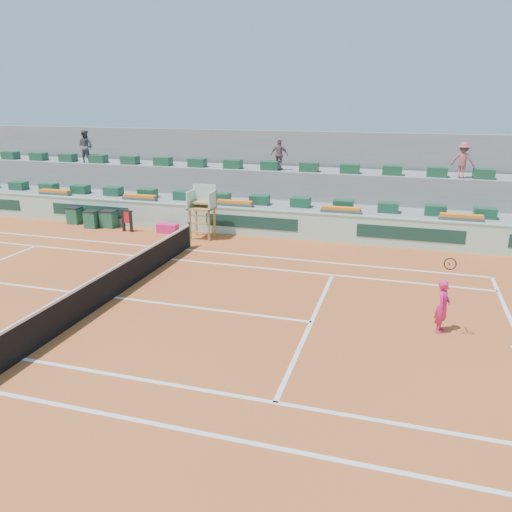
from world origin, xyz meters
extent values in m
plane|color=#AA4D21|center=(0.00, 0.00, 0.00)|extent=(90.00, 90.00, 0.00)
cube|color=gray|center=(0.00, 10.70, 0.60)|extent=(36.00, 4.00, 1.20)
cube|color=gray|center=(0.00, 12.30, 1.30)|extent=(36.00, 2.40, 2.60)
cube|color=gray|center=(0.00, 13.90, 2.20)|extent=(36.00, 0.40, 4.40)
cube|color=#E41D6E|center=(-1.93, 7.75, 0.22)|extent=(0.98, 0.44, 0.44)
imported|color=#4C4D59|center=(-8.72, 11.63, 3.49)|extent=(0.90, 0.71, 1.79)
imported|color=#78505E|center=(2.46, 11.76, 3.36)|extent=(0.94, 0.48, 1.53)
imported|color=#954A50|center=(11.04, 11.57, 3.41)|extent=(1.17, 0.86, 1.62)
cube|color=white|center=(0.00, 5.49, 0.01)|extent=(23.77, 0.12, 0.01)
cube|color=white|center=(0.00, -4.12, 0.01)|extent=(23.77, 0.12, 0.01)
cube|color=white|center=(0.00, 4.12, 0.01)|extent=(23.77, 0.12, 0.01)
cube|color=white|center=(6.40, 0.00, 0.01)|extent=(0.12, 8.23, 0.01)
cube|color=white|center=(0.00, 0.00, 0.01)|extent=(12.80, 0.12, 0.01)
cube|color=black|center=(0.00, 0.00, 0.46)|extent=(0.03, 11.87, 0.92)
cube|color=silver|center=(0.00, 0.00, 0.95)|extent=(0.06, 11.87, 0.07)
cylinder|color=#1C4331|center=(0.00, 5.94, 0.55)|extent=(0.10, 0.10, 1.10)
cube|color=#A7D2BB|center=(0.00, 8.50, 0.60)|extent=(36.00, 0.30, 1.20)
cube|color=#7AA390|center=(0.00, 8.50, 1.23)|extent=(36.00, 0.34, 0.06)
cube|color=#13352C|center=(-6.50, 8.34, 0.65)|extent=(4.40, 0.02, 0.56)
cube|color=#13352C|center=(2.00, 8.34, 0.65)|extent=(4.40, 0.02, 0.56)
cube|color=#13352C|center=(9.00, 8.34, 0.65)|extent=(4.40, 0.02, 0.56)
cube|color=olive|center=(-0.45, 7.05, 0.68)|extent=(0.08, 0.08, 1.35)
cube|color=olive|center=(0.45, 7.05, 0.68)|extent=(0.08, 0.08, 1.35)
cube|color=olive|center=(-0.45, 7.75, 0.68)|extent=(0.08, 0.08, 1.35)
cube|color=olive|center=(0.45, 7.75, 0.68)|extent=(0.08, 0.08, 1.35)
cube|color=olive|center=(0.00, 7.40, 1.39)|extent=(1.10, 0.90, 0.08)
cube|color=#A7D2BB|center=(0.00, 7.78, 1.90)|extent=(1.10, 0.08, 1.00)
cube|color=#A7D2BB|center=(-0.52, 7.40, 1.75)|extent=(0.06, 0.90, 0.80)
cube|color=#A7D2BB|center=(0.52, 7.40, 1.75)|extent=(0.06, 0.90, 0.80)
cube|color=olive|center=(0.00, 7.50, 1.63)|extent=(0.80, 0.60, 0.08)
cube|color=olive|center=(0.00, 7.05, 0.35)|extent=(0.90, 0.08, 0.06)
cube|color=olive|center=(0.00, 7.05, 0.75)|extent=(0.90, 0.08, 0.06)
cube|color=olive|center=(0.00, 7.05, 1.10)|extent=(0.90, 0.08, 0.06)
cube|color=#18492E|center=(-12.00, 9.80, 1.42)|extent=(0.90, 0.60, 0.44)
cube|color=#18492E|center=(-10.00, 9.80, 1.42)|extent=(0.90, 0.60, 0.44)
cube|color=#18492E|center=(-8.00, 9.80, 1.42)|extent=(0.90, 0.60, 0.44)
cube|color=#18492E|center=(-6.00, 9.80, 1.42)|extent=(0.90, 0.60, 0.44)
cube|color=#18492E|center=(-4.00, 9.80, 1.42)|extent=(0.90, 0.60, 0.44)
cube|color=#18492E|center=(-2.00, 9.80, 1.42)|extent=(0.90, 0.60, 0.44)
cube|color=#18492E|center=(0.00, 9.80, 1.42)|extent=(0.90, 0.60, 0.44)
cube|color=#18492E|center=(2.00, 9.80, 1.42)|extent=(0.90, 0.60, 0.44)
cube|color=#18492E|center=(4.00, 9.80, 1.42)|extent=(0.90, 0.60, 0.44)
cube|color=#18492E|center=(6.00, 9.80, 1.42)|extent=(0.90, 0.60, 0.44)
cube|color=#18492E|center=(8.00, 9.80, 1.42)|extent=(0.90, 0.60, 0.44)
cube|color=#18492E|center=(10.00, 9.80, 1.42)|extent=(0.90, 0.60, 0.44)
cube|color=#18492E|center=(12.00, 9.80, 1.42)|extent=(0.90, 0.60, 0.44)
cube|color=#18492E|center=(-14.00, 11.70, 2.82)|extent=(0.90, 0.60, 0.44)
cube|color=#18492E|center=(-12.00, 11.70, 2.82)|extent=(0.90, 0.60, 0.44)
cube|color=#18492E|center=(-10.00, 11.70, 2.82)|extent=(0.90, 0.60, 0.44)
cube|color=#18492E|center=(-8.00, 11.70, 2.82)|extent=(0.90, 0.60, 0.44)
cube|color=#18492E|center=(-6.00, 11.70, 2.82)|extent=(0.90, 0.60, 0.44)
cube|color=#18492E|center=(-4.00, 11.70, 2.82)|extent=(0.90, 0.60, 0.44)
cube|color=#18492E|center=(-2.00, 11.70, 2.82)|extent=(0.90, 0.60, 0.44)
cube|color=#18492E|center=(0.00, 11.70, 2.82)|extent=(0.90, 0.60, 0.44)
cube|color=#18492E|center=(2.00, 11.70, 2.82)|extent=(0.90, 0.60, 0.44)
cube|color=#18492E|center=(4.00, 11.70, 2.82)|extent=(0.90, 0.60, 0.44)
cube|color=#18492E|center=(6.00, 11.70, 2.82)|extent=(0.90, 0.60, 0.44)
cube|color=#18492E|center=(8.00, 11.70, 2.82)|extent=(0.90, 0.60, 0.44)
cube|color=#18492E|center=(10.00, 11.70, 2.82)|extent=(0.90, 0.60, 0.44)
cube|color=#18492E|center=(12.00, 11.70, 2.82)|extent=(0.90, 0.60, 0.44)
cube|color=#4D4D4D|center=(-9.00, 9.00, 1.28)|extent=(1.80, 0.36, 0.16)
cube|color=orange|center=(-9.00, 9.00, 1.42)|extent=(1.70, 0.32, 0.12)
cube|color=#4D4D4D|center=(-4.00, 9.00, 1.28)|extent=(1.80, 0.36, 0.16)
cube|color=orange|center=(-4.00, 9.00, 1.42)|extent=(1.70, 0.32, 0.12)
cube|color=#4D4D4D|center=(1.00, 9.00, 1.28)|extent=(1.80, 0.36, 0.16)
cube|color=orange|center=(1.00, 9.00, 1.42)|extent=(1.70, 0.32, 0.12)
cube|color=#4D4D4D|center=(6.00, 9.00, 1.28)|extent=(1.80, 0.36, 0.16)
cube|color=orange|center=(6.00, 9.00, 1.42)|extent=(1.70, 0.32, 0.12)
cube|color=#4D4D4D|center=(11.00, 9.00, 1.28)|extent=(1.80, 0.36, 0.16)
cube|color=orange|center=(11.00, 9.00, 1.42)|extent=(1.70, 0.32, 0.12)
cube|color=#1A5038|center=(-5.18, 7.91, 0.40)|extent=(0.70, 0.60, 0.80)
cube|color=black|center=(-5.18, 7.91, 0.82)|extent=(0.74, 0.64, 0.04)
cube|color=#1A5038|center=(-5.93, 7.60, 0.40)|extent=(0.62, 0.53, 0.80)
cube|color=black|center=(-5.93, 7.60, 0.82)|extent=(0.65, 0.57, 0.04)
cube|color=#1A5038|center=(-7.26, 8.06, 0.40)|extent=(0.61, 0.53, 0.80)
cube|color=black|center=(-7.26, 8.06, 0.82)|extent=(0.65, 0.56, 0.04)
cube|color=black|center=(-4.08, 7.44, 0.50)|extent=(0.11, 0.11, 1.00)
cube|color=black|center=(-3.68, 7.44, 0.50)|extent=(0.11, 0.11, 1.00)
cube|color=black|center=(-3.88, 7.44, 1.00)|extent=(0.67, 0.09, 0.06)
cube|color=red|center=(-3.88, 7.42, 0.70)|extent=(0.49, 0.04, 0.56)
imported|color=#E41D6E|center=(9.89, 0.45, 0.75)|extent=(0.50, 0.62, 1.49)
cylinder|color=black|center=(9.89, 0.15, 2.05)|extent=(0.03, 0.35, 0.09)
torus|color=black|center=(9.89, -0.07, 2.12)|extent=(0.31, 0.08, 0.31)
camera|label=1|loc=(8.61, -12.89, 6.14)|focal=35.00mm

